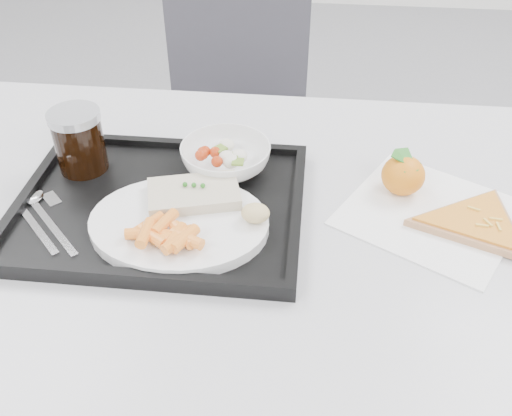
{
  "coord_description": "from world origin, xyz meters",
  "views": [
    {
      "loc": [
        0.1,
        -0.4,
        1.33
      ],
      "look_at": [
        0.03,
        0.29,
        0.77
      ],
      "focal_mm": 40.0,
      "sensor_mm": 36.0,
      "label": 1
    }
  ],
  "objects_px": {
    "salad_bowl": "(226,158)",
    "pizza_slice": "(475,223)",
    "dinner_plate": "(179,224)",
    "cola_glass": "(79,140)",
    "tangerine": "(403,175)",
    "chair": "(234,95)",
    "tray": "(161,206)",
    "table": "(241,242)"
  },
  "relations": [
    {
      "from": "cola_glass",
      "to": "tangerine",
      "type": "relative_size",
      "value": 1.34
    },
    {
      "from": "dinner_plate",
      "to": "salad_bowl",
      "type": "relative_size",
      "value": 1.78
    },
    {
      "from": "salad_bowl",
      "to": "pizza_slice",
      "type": "distance_m",
      "value": 0.41
    },
    {
      "from": "pizza_slice",
      "to": "cola_glass",
      "type": "bearing_deg",
      "value": 173.32
    },
    {
      "from": "salad_bowl",
      "to": "table",
      "type": "bearing_deg",
      "value": -68.35
    },
    {
      "from": "chair",
      "to": "salad_bowl",
      "type": "relative_size",
      "value": 6.11
    },
    {
      "from": "tray",
      "to": "salad_bowl",
      "type": "height_order",
      "value": "salad_bowl"
    },
    {
      "from": "dinner_plate",
      "to": "salad_bowl",
      "type": "distance_m",
      "value": 0.17
    },
    {
      "from": "table",
      "to": "chair",
      "type": "xyz_separation_m",
      "value": [
        -0.13,
        0.8,
        -0.15
      ]
    },
    {
      "from": "chair",
      "to": "tangerine",
      "type": "bearing_deg",
      "value": -61.87
    },
    {
      "from": "chair",
      "to": "pizza_slice",
      "type": "xyz_separation_m",
      "value": [
        0.49,
        -0.8,
        0.22
      ]
    },
    {
      "from": "tray",
      "to": "dinner_plate",
      "type": "distance_m",
      "value": 0.07
    },
    {
      "from": "chair",
      "to": "dinner_plate",
      "type": "height_order",
      "value": "chair"
    },
    {
      "from": "table",
      "to": "chair",
      "type": "height_order",
      "value": "chair"
    },
    {
      "from": "chair",
      "to": "tangerine",
      "type": "relative_size",
      "value": 11.52
    },
    {
      "from": "table",
      "to": "dinner_plate",
      "type": "distance_m",
      "value": 0.14
    },
    {
      "from": "dinner_plate",
      "to": "tangerine",
      "type": "distance_m",
      "value": 0.37
    },
    {
      "from": "chair",
      "to": "salad_bowl",
      "type": "height_order",
      "value": "chair"
    },
    {
      "from": "dinner_plate",
      "to": "tray",
      "type": "bearing_deg",
      "value": 126.98
    },
    {
      "from": "tray",
      "to": "salad_bowl",
      "type": "relative_size",
      "value": 2.96
    },
    {
      "from": "chair",
      "to": "cola_glass",
      "type": "distance_m",
      "value": 0.79
    },
    {
      "from": "tangerine",
      "to": "tray",
      "type": "bearing_deg",
      "value": -166.99
    },
    {
      "from": "tray",
      "to": "cola_glass",
      "type": "xyz_separation_m",
      "value": [
        -0.15,
        0.08,
        0.06
      ]
    },
    {
      "from": "dinner_plate",
      "to": "cola_glass",
      "type": "bearing_deg",
      "value": 144.38
    },
    {
      "from": "dinner_plate",
      "to": "chair",
      "type": "bearing_deg",
      "value": 92.73
    },
    {
      "from": "tangerine",
      "to": "pizza_slice",
      "type": "relative_size",
      "value": 0.34
    },
    {
      "from": "table",
      "to": "pizza_slice",
      "type": "bearing_deg",
      "value": -0.52
    },
    {
      "from": "table",
      "to": "cola_glass",
      "type": "xyz_separation_m",
      "value": [
        -0.28,
        0.07,
        0.14
      ]
    },
    {
      "from": "chair",
      "to": "pizza_slice",
      "type": "height_order",
      "value": "chair"
    },
    {
      "from": "salad_bowl",
      "to": "tangerine",
      "type": "bearing_deg",
      "value": -2.82
    },
    {
      "from": "tray",
      "to": "table",
      "type": "bearing_deg",
      "value": 5.01
    },
    {
      "from": "tray",
      "to": "pizza_slice",
      "type": "bearing_deg",
      "value": 0.92
    },
    {
      "from": "tray",
      "to": "pizza_slice",
      "type": "distance_m",
      "value": 0.49
    },
    {
      "from": "table",
      "to": "cola_glass",
      "type": "distance_m",
      "value": 0.32
    },
    {
      "from": "tray",
      "to": "chair",
      "type": "bearing_deg",
      "value": 89.85
    },
    {
      "from": "salad_bowl",
      "to": "cola_glass",
      "type": "distance_m",
      "value": 0.25
    },
    {
      "from": "salad_bowl",
      "to": "pizza_slice",
      "type": "xyz_separation_m",
      "value": [
        0.4,
        -0.1,
        -0.03
      ]
    },
    {
      "from": "chair",
      "to": "pizza_slice",
      "type": "distance_m",
      "value": 0.96
    },
    {
      "from": "chair",
      "to": "tangerine",
      "type": "xyz_separation_m",
      "value": [
        0.38,
        -0.72,
        0.25
      ]
    },
    {
      "from": "chair",
      "to": "pizza_slice",
      "type": "relative_size",
      "value": 3.94
    },
    {
      "from": "chair",
      "to": "dinner_plate",
      "type": "relative_size",
      "value": 3.44
    },
    {
      "from": "table",
      "to": "chair",
      "type": "distance_m",
      "value": 0.82
    }
  ]
}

